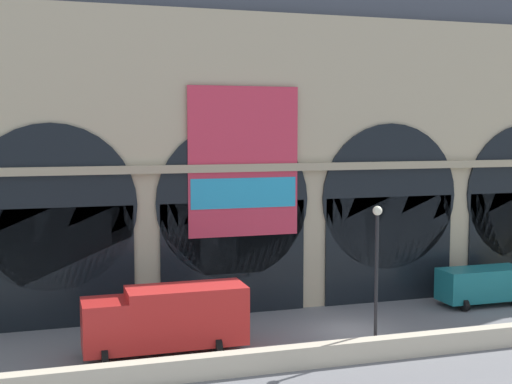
% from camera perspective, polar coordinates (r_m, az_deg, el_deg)
% --- Properties ---
extents(ground_plane, '(200.00, 200.00, 0.00)m').
position_cam_1_polar(ground_plane, '(36.37, 7.81, -11.39)').
color(ground_plane, slate).
extents(quay_parapet_wall, '(90.00, 0.70, 0.98)m').
position_cam_1_polar(quay_parapet_wall, '(32.48, 11.17, -12.59)').
color(quay_parapet_wall, beige).
rests_on(quay_parapet_wall, ground).
extents(station_building, '(50.41, 6.24, 21.28)m').
position_cam_1_polar(station_building, '(42.15, 3.45, 5.22)').
color(station_building, '#BCAD8C').
rests_on(station_building, ground).
extents(box_truck_midwest, '(7.50, 2.91, 3.12)m').
position_cam_1_polar(box_truck_midwest, '(32.35, -7.40, -10.37)').
color(box_truck_midwest, red).
rests_on(box_truck_midwest, ground).
extents(van_mideast, '(5.20, 2.48, 2.20)m').
position_cam_1_polar(van_mideast, '(42.91, 18.31, -7.30)').
color(van_mideast, '#19727A').
rests_on(van_mideast, ground).
extents(street_lamp_quayside, '(0.44, 0.44, 6.90)m').
position_cam_1_polar(street_lamp_quayside, '(32.03, 10.02, -5.58)').
color(street_lamp_quayside, black).
rests_on(street_lamp_quayside, ground).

